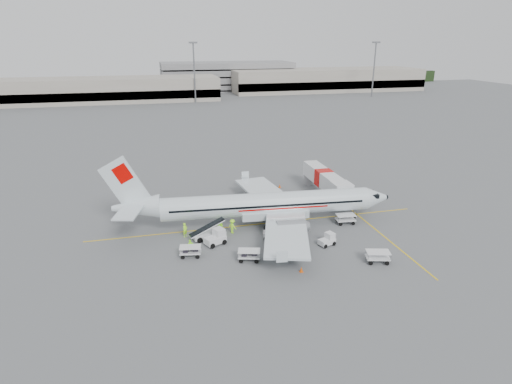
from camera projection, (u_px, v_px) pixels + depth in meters
ground at (260, 224)px, 56.48m from camera, size 360.00×360.00×0.00m
stripe_lead at (260, 224)px, 56.48m from camera, size 44.00×0.20×0.01m
stripe_cross at (386, 238)px, 52.38m from camera, size 0.20×20.00×0.01m
terminal_west at (75, 91)px, 164.57m from camera, size 110.00×22.00×9.00m
terminal_east at (326, 80)px, 203.29m from camera, size 90.00×26.00×10.00m
parking_garage at (227, 75)px, 206.02m from camera, size 62.00×24.00×14.00m
treeline at (173, 82)px, 215.34m from camera, size 300.00×3.00×6.00m
mast_center at (194, 73)px, 161.73m from camera, size 3.20×1.20×22.00m
mast_east at (374, 70)px, 178.90m from camera, size 3.20×1.20×22.00m
aircraft at (267, 189)px, 54.67m from camera, size 38.03×31.01×9.85m
jet_bridge at (323, 183)px, 65.96m from camera, size 3.04×15.84×4.15m
belt_loader at (209, 227)px, 52.02m from camera, size 5.59×3.00×2.87m
tug_fore at (327, 239)px, 50.43m from camera, size 2.20×1.67×1.50m
tug_mid at (272, 232)px, 52.08m from camera, size 2.41×1.77×1.66m
tug_aft at (215, 237)px, 50.55m from camera, size 2.80×2.29×1.89m
cart_loaded_a at (190, 251)px, 47.84m from camera, size 2.57×1.79×1.23m
cart_loaded_b at (249, 255)px, 46.92m from camera, size 2.71×2.03×1.26m
cart_empty_a at (378, 257)px, 46.56m from camera, size 2.82×2.09×1.31m
cart_empty_b at (345, 219)px, 56.39m from camera, size 2.60×1.69×1.29m
cone_nose at (343, 203)px, 63.06m from camera, size 0.33×0.33×0.53m
cone_port at (280, 186)px, 70.25m from camera, size 0.38×0.38×0.62m
cone_stbd at (301, 269)px, 44.72m from camera, size 0.39×0.39×0.63m
crew_a at (185, 230)px, 52.54m from camera, size 0.78×0.77×1.82m
crew_b at (220, 227)px, 53.56m from camera, size 1.08×1.05×1.75m
crew_c at (232, 226)px, 53.55m from camera, size 1.26×1.37×1.84m
crew_d at (190, 246)px, 48.58m from camera, size 1.04×0.66×1.64m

